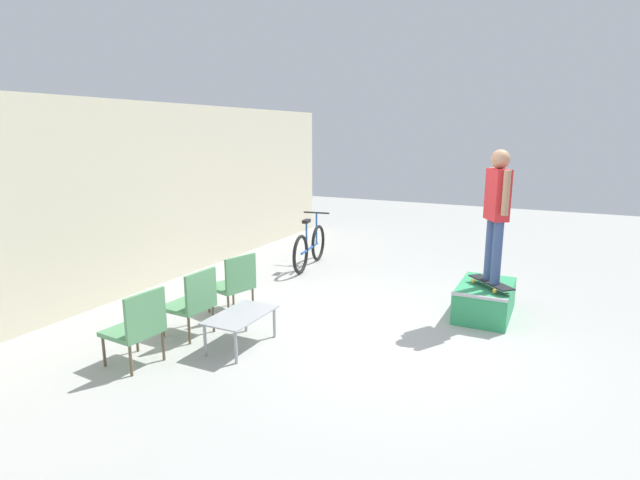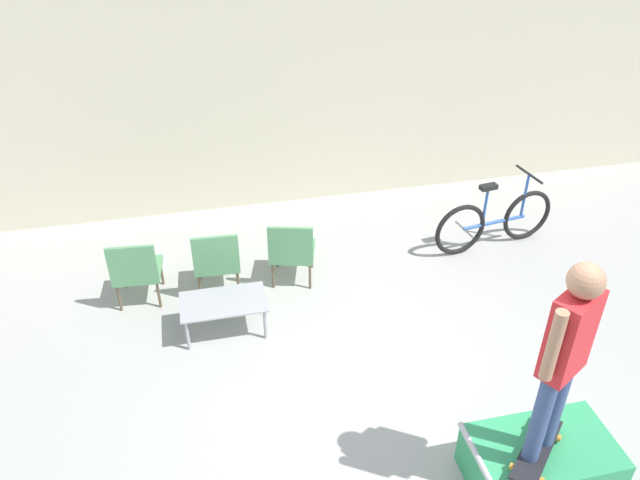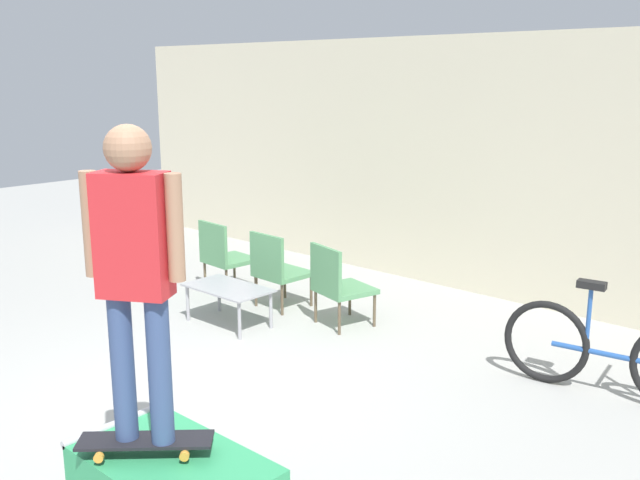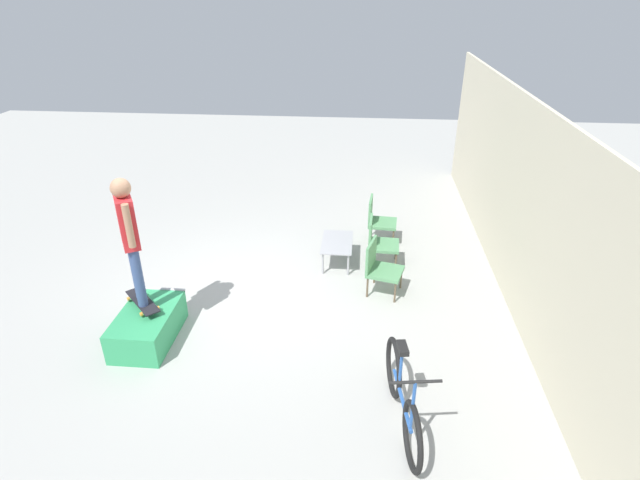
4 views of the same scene
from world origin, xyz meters
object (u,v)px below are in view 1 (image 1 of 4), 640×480
object	(u,v)px
person_skater	(497,205)
patio_chair_left	(138,325)
skate_ramp_box	(485,300)
bicycle	(310,247)
patio_chair_center	(193,301)
skateboard_on_ramp	(491,283)
coffee_table	(241,318)
patio_chair_right	(234,282)

from	to	relation	value
person_skater	patio_chair_left	distance (m)	4.67
skate_ramp_box	person_skater	world-z (taller)	person_skater
person_skater	bicycle	bearing A→B (deg)	38.52
patio_chair_left	patio_chair_center	distance (m)	0.90
skateboard_on_ramp	patio_chair_left	size ratio (longest dim) A/B	0.79
person_skater	coffee_table	distance (m)	3.60
skateboard_on_ramp	patio_chair_center	distance (m)	3.96
skate_ramp_box	patio_chair_right	xyz separation A→B (m)	(-1.50, 3.18, 0.25)
skateboard_on_ramp	coffee_table	size ratio (longest dim) A/B	0.75
coffee_table	bicycle	world-z (taller)	bicycle
skateboard_on_ramp	person_skater	distance (m)	1.06
coffee_table	patio_chair_right	world-z (taller)	patio_chair_right
skate_ramp_box	patio_chair_left	size ratio (longest dim) A/B	1.38
coffee_table	person_skater	bearing A→B (deg)	-48.63
bicycle	coffee_table	bearing A→B (deg)	-173.74
patio_chair_right	person_skater	bearing A→B (deg)	127.71
skateboard_on_ramp	person_skater	bearing A→B (deg)	0.90
patio_chair_center	bicycle	xyz separation A→B (m)	(3.58, 0.21, -0.09)
skateboard_on_ramp	bicycle	xyz separation A→B (m)	(1.34, 3.47, -0.14)
bicycle	skateboard_on_ramp	bearing A→B (deg)	-119.36
skateboard_on_ramp	patio_chair_left	bearing A→B (deg)	89.91
person_skater	patio_chair_right	size ratio (longest dim) A/B	2.05
skate_ramp_box	patio_chair_center	size ratio (longest dim) A/B	1.38
skateboard_on_ramp	coffee_table	bearing A→B (deg)	87.27
skate_ramp_box	bicycle	size ratio (longest dim) A/B	0.69
coffee_table	patio_chair_center	bearing A→B (deg)	90.39
skate_ramp_box	person_skater	bearing A→B (deg)	-149.08
skateboard_on_ramp	patio_chair_right	xyz separation A→B (m)	(-1.36, 3.26, -0.06)
skateboard_on_ramp	coffee_table	xyz separation A→B (m)	(-2.24, 2.54, -0.16)
patio_chair_right	coffee_table	bearing A→B (deg)	54.36
patio_chair_center	coffee_table	bearing A→B (deg)	93.34
patio_chair_left	patio_chair_center	world-z (taller)	same
patio_chair_center	patio_chair_right	xyz separation A→B (m)	(0.88, 0.00, 0.00)
coffee_table	patio_chair_center	xyz separation A→B (m)	(-0.00, 0.72, 0.11)
skate_ramp_box	patio_chair_left	world-z (taller)	patio_chair_left
skate_ramp_box	bicycle	distance (m)	3.60
coffee_table	bicycle	xyz separation A→B (m)	(3.58, 0.92, 0.02)
patio_chair_left	patio_chair_center	bearing A→B (deg)	-175.34
patio_chair_center	bicycle	bearing A→B (deg)	-173.72
patio_chair_left	person_skater	bearing A→B (deg)	138.69
patio_chair_left	coffee_table	bearing A→B (deg)	146.46
patio_chair_left	bicycle	bearing A→B (deg)	-172.67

